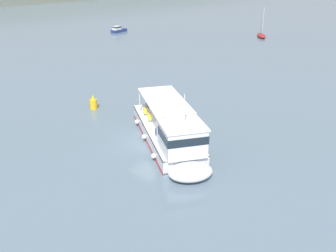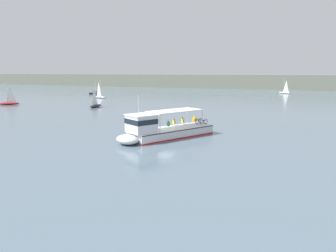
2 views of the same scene
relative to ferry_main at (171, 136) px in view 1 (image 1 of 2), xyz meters
The scene contains 5 objects.
ground_plane 2.28m from the ferry_main, 105.84° to the left, with size 400.00×400.00×0.00m, color slate.
ferry_main is the anchor object (origin of this frame).
motorboat_horizon_west 53.32m from the ferry_main, 56.40° to the left, with size 3.77×1.90×1.26m.
sailboat_mid_channel 49.91m from the ferry_main, 24.60° to the left, with size 4.51×4.24×5.40m.
channel_buoy 11.23m from the ferry_main, 86.42° to the left, with size 0.70×0.70×1.40m.
Camera 1 is at (-17.48, -19.72, 12.81)m, focal length 40.03 mm.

